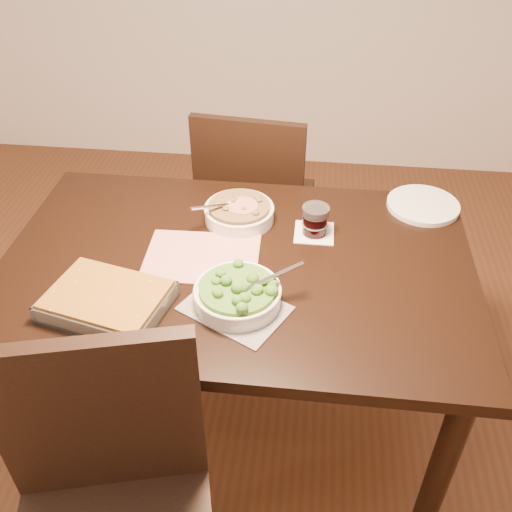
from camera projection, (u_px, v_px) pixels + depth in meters
ground at (240, 416)px, 2.15m from camera, size 4.00×4.00×0.00m
table at (237, 286)px, 1.75m from camera, size 1.40×0.90×0.75m
magazine_a at (202, 257)px, 1.70m from camera, size 0.34×0.26×0.01m
magazine_b at (235, 309)px, 1.53m from camera, size 0.32×0.29×0.00m
coaster at (314, 233)px, 1.80m from camera, size 0.12×0.12×0.00m
stew_bowl at (239, 212)px, 1.84m from camera, size 0.23×0.23×0.09m
broccoli_bowl at (238, 294)px, 1.53m from camera, size 0.26×0.24×0.09m
baking_dish at (107, 301)px, 1.51m from camera, size 0.36×0.30×0.06m
wine_tumbler at (315, 220)px, 1.77m from camera, size 0.08×0.08×0.09m
dinner_plate at (423, 205)px, 1.91m from camera, size 0.24×0.24×0.02m
chair_near at (110, 512)px, 1.30m from camera, size 0.56×0.56×0.98m
chair_far at (254, 199)px, 2.39m from camera, size 0.48×0.48×0.92m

